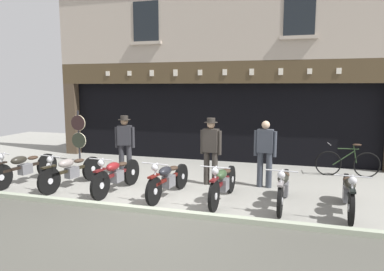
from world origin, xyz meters
name	(u,v)px	position (x,y,z in m)	size (l,w,h in m)	color
ground	(133,237)	(0.00, -0.98, -0.04)	(23.22, 22.00, 0.18)	gray
shop_facade	(224,108)	(0.00, 7.02, 1.69)	(11.52, 4.42, 6.16)	black
motorcycle_far_left	(24,167)	(-4.10, 1.17, 0.43)	(0.62, 2.09, 0.92)	black
motorcycle_left	(71,171)	(-2.73, 1.21, 0.42)	(0.65, 2.03, 0.92)	black
motorcycle_center_left	(116,174)	(-1.44, 1.15, 0.43)	(0.62, 1.98, 0.93)	black
motorcycle_center	(168,179)	(-0.14, 1.16, 0.41)	(0.62, 1.96, 0.90)	black
motorcycle_center_right	(223,183)	(1.13, 1.17, 0.42)	(0.62, 2.03, 0.92)	black
motorcycle_right	(283,187)	(2.41, 1.21, 0.42)	(0.62, 1.98, 0.91)	black
motorcycle_far_right	(349,193)	(3.66, 1.16, 0.42)	(0.62, 1.98, 0.92)	black
salesman_left	(125,142)	(-1.99, 2.71, 0.94)	(0.55, 0.34, 1.69)	#2D2D33
shopkeeper_center	(211,148)	(0.57, 2.41, 0.96)	(0.56, 0.34, 1.72)	#38332D
salesman_right	(265,151)	(1.91, 2.56, 0.93)	(0.56, 0.26, 1.67)	#3D424C
tyre_sign_pole	(79,132)	(-4.36, 3.99, 0.98)	(0.54, 0.06, 1.71)	#232328
advert_board_near	(264,111)	(1.63, 5.40, 1.71)	(0.65, 0.03, 0.99)	silver
advert_board_far	(304,115)	(2.87, 5.40, 1.61)	(0.78, 0.03, 1.00)	beige
leaning_bicycle	(348,163)	(4.06, 4.32, 0.38)	(1.73, 0.50, 0.95)	black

